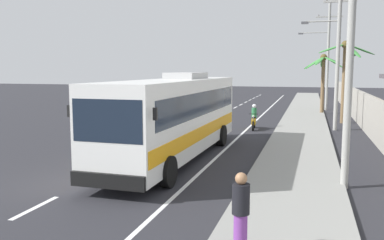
% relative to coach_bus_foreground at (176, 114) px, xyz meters
% --- Properties ---
extents(ground_plane, '(160.00, 160.00, 0.00)m').
position_rel_coach_bus_foreground_xyz_m(ground_plane, '(-1.76, -4.48, -1.91)').
color(ground_plane, '#28282D').
extents(sidewalk_kerb, '(3.20, 90.00, 0.14)m').
position_rel_coach_bus_foreground_xyz_m(sidewalk_kerb, '(5.04, 5.52, -1.84)').
color(sidewalk_kerb, gray).
rests_on(sidewalk_kerb, ground).
extents(lane_markings, '(3.54, 71.57, 0.01)m').
position_rel_coach_bus_foreground_xyz_m(lane_markings, '(0.25, 10.43, -1.91)').
color(lane_markings, white).
rests_on(lane_markings, ground).
extents(boundary_wall, '(0.24, 60.00, 2.31)m').
position_rel_coach_bus_foreground_xyz_m(boundary_wall, '(8.84, 9.52, -0.76)').
color(boundary_wall, '#9E998E').
rests_on(boundary_wall, ground).
extents(coach_bus_foreground, '(2.99, 11.98, 3.67)m').
position_rel_coach_bus_foreground_xyz_m(coach_bus_foreground, '(0.00, 0.00, 0.00)').
color(coach_bus_foreground, white).
rests_on(coach_bus_foreground, ground).
extents(motorcycle_beside_bus, '(0.56, 1.96, 1.61)m').
position_rel_coach_bus_foreground_xyz_m(motorcycle_beside_bus, '(2.04, 9.66, -1.26)').
color(motorcycle_beside_bus, black).
rests_on(motorcycle_beside_bus, ground).
extents(pedestrian_near_kerb, '(0.36, 0.36, 1.63)m').
position_rel_coach_bus_foreground_xyz_m(pedestrian_near_kerb, '(4.20, -8.49, -0.92)').
color(pedestrian_near_kerb, '#75388E').
rests_on(pedestrian_near_kerb, sidewalk_kerb).
extents(utility_pole_nearest, '(3.69, 0.24, 8.28)m').
position_rel_coach_bus_foreground_xyz_m(utility_pole_nearest, '(6.51, -2.68, 2.57)').
color(utility_pole_nearest, '#9E9E99').
rests_on(utility_pole_nearest, ground).
extents(utility_pole_mid, '(3.22, 0.24, 9.27)m').
position_rel_coach_bus_foreground_xyz_m(utility_pole_mid, '(6.94, 10.62, 3.00)').
color(utility_pole_mid, '#9E9E99').
rests_on(utility_pole_mid, ground).
extents(utility_pole_far, '(3.90, 0.24, 9.98)m').
position_rel_coach_bus_foreground_xyz_m(utility_pole_far, '(6.81, 23.92, 3.40)').
color(utility_pole_far, '#9E9E99').
rests_on(utility_pole_far, ground).
extents(palm_nearest, '(3.94, 3.72, 5.81)m').
position_rel_coach_bus_foreground_xyz_m(palm_nearest, '(7.71, 14.43, 2.29)').
color(palm_nearest, brown).
rests_on(palm_nearest, ground).
extents(palm_second, '(3.55, 3.81, 5.11)m').
position_rel_coach_bus_foreground_xyz_m(palm_second, '(6.46, 20.27, 1.88)').
color(palm_second, brown).
rests_on(palm_second, ground).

